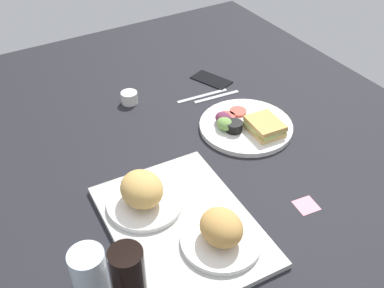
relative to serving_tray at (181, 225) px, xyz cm
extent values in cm
cube|color=black|center=(20.83, -19.47, -2.30)|extent=(190.00, 150.00, 3.00)
cube|color=#B2B2AD|center=(0.00, 0.00, 0.00)|extent=(46.46, 35.02, 1.60)
cylinder|color=white|center=(-10.00, -5.00, 1.50)|extent=(19.11, 19.11, 1.40)
ellipsoid|color=tan|center=(-9.92, -4.95, 5.99)|extent=(11.10, 9.59, 7.57)
cylinder|color=white|center=(10.00, 5.00, 1.50)|extent=(19.39, 19.39, 1.40)
ellipsoid|color=tan|center=(10.28, 5.40, 6.31)|extent=(12.06, 10.41, 8.22)
cylinder|color=white|center=(25.43, -37.75, 0.00)|extent=(29.33, 29.33, 1.60)
cube|color=#DBB266|center=(19.56, -40.39, 1.50)|extent=(11.45, 9.56, 1.40)
cube|color=#B2C66B|center=(19.56, -40.39, 2.70)|extent=(11.69, 9.86, 1.00)
cube|color=tan|center=(19.56, -40.39, 3.90)|extent=(11.60, 9.75, 1.40)
cylinder|color=#D14738|center=(32.03, -39.22, 1.20)|extent=(5.60, 5.60, 0.80)
cylinder|color=#D14738|center=(31.59, -34.52, 1.20)|extent=(5.60, 5.60, 0.80)
cylinder|color=black|center=(24.70, -32.62, 2.30)|extent=(5.20, 5.20, 3.00)
cylinder|color=#EFEACC|center=(24.70, -32.62, 3.40)|extent=(4.26, 4.26, 0.60)
ellipsoid|color=#729E4C|center=(26.90, -30.71, 2.60)|extent=(6.00, 4.80, 3.60)
ellipsoid|color=#6B2D47|center=(29.54, -31.88, 2.60)|extent=(6.00, 4.80, 3.60)
cylinder|color=silver|center=(-6.84, 25.51, 5.83)|extent=(7.57, 7.57, 13.27)
cylinder|color=silver|center=(57.61, -12.30, 1.20)|extent=(5.60, 5.60, 4.00)
cube|color=#B7B7BC|center=(45.43, -39.75, -0.55)|extent=(2.93, 17.06, 0.50)
cube|color=#B7B7BC|center=(48.43, -35.75, -0.55)|extent=(2.94, 19.05, 0.50)
cube|color=black|center=(55.90, -44.25, -0.40)|extent=(16.04, 12.02, 0.80)
cube|color=pink|center=(-10.04, -31.56, -0.74)|extent=(6.21, 6.21, 0.12)
camera|label=1|loc=(-67.50, 36.75, 86.39)|focal=43.35mm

